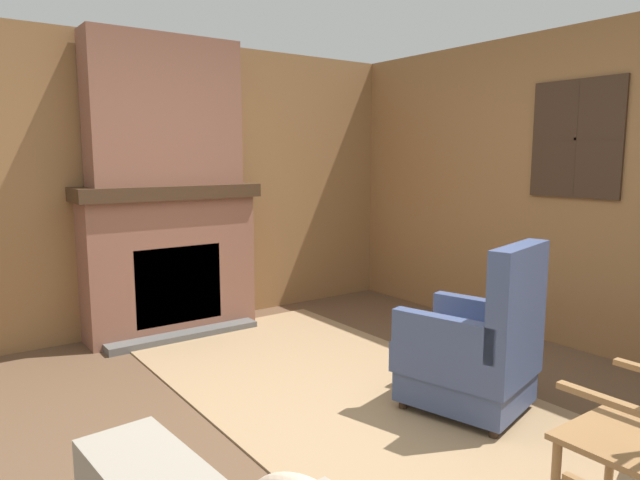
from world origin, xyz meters
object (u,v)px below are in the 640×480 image
Objects in this scene: firewood_stack at (449,338)px; armchair at (474,353)px; decorative_plate_on_mantel at (175,169)px; storage_case at (225,176)px; oil_lamp_vase at (125,176)px.

armchair is at bearing -41.43° from firewood_stack.
decorative_plate_on_mantel is at bearing 1.51° from armchair.
firewood_stack is 2.64m from decorative_plate_on_mantel.
firewood_stack is 1.75× the size of storage_case.
armchair is at bearing 6.60° from storage_case.
storage_case is 0.87× the size of decorative_plate_on_mantel.
oil_lamp_vase is at bearing 10.05° from armchair.
oil_lamp_vase is at bearing -90.01° from storage_case.
decorative_plate_on_mantel reaches higher than oil_lamp_vase.
armchair is 3.69× the size of decorative_plate_on_mantel.
armchair is 2.76m from storage_case.
firewood_stack is at bearing 30.09° from storage_case.
armchair is 2.88m from decorative_plate_on_mantel.
armchair is 2.99m from oil_lamp_vase.
decorative_plate_on_mantel reaches higher than storage_case.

